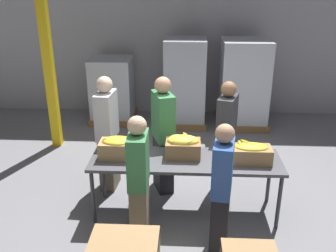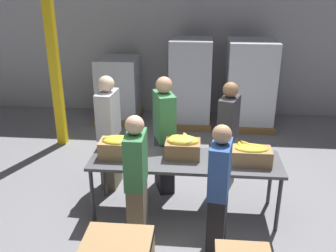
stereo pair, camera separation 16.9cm
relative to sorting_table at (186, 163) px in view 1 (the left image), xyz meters
The scene contains 15 objects.
ground_plane 0.73m from the sorting_table, ahead, with size 30.00×30.00×0.00m, color gray.
wall_back 4.25m from the sorting_table, 90.00° to the left, with size 16.00×0.08×4.00m.
sorting_table is the anchor object (origin of this frame).
banana_box_0 0.89m from the sorting_table, behind, with size 0.46×0.29×0.28m.
banana_box_1 0.22m from the sorting_table, 114.68° to the left, with size 0.44×0.32×0.29m.
banana_box_2 0.83m from the sorting_table, ahead, with size 0.50×0.28×0.26m.
volunteer_0 1.28m from the sorting_table, 151.38° to the left, with size 0.26×0.47×1.69m.
volunteer_1 0.92m from the sorting_table, 51.43° to the left, with size 0.34×0.48×1.61m.
volunteer_2 0.67m from the sorting_table, 119.27° to the left, with size 0.37×0.51×1.70m.
volunteer_3 0.79m from the sorting_table, 59.75° to the right, with size 0.27×0.44×1.54m.
volunteer_4 0.79m from the sorting_table, 131.47° to the right, with size 0.21×0.42×1.57m.
support_pillar 3.39m from the sorting_table, 139.76° to the left, with size 0.16×0.16×4.00m.
pallet_stack_0 3.48m from the sorting_table, 70.40° to the left, with size 1.03×1.03×1.78m.
pallet_stack_1 3.74m from the sorting_table, 115.11° to the left, with size 0.92×0.92×1.36m.
pallet_stack_2 3.26m from the sorting_table, 90.79° to the left, with size 0.91×0.91×1.79m.
Camera 1 is at (-0.01, -4.26, 2.94)m, focal length 40.00 mm.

